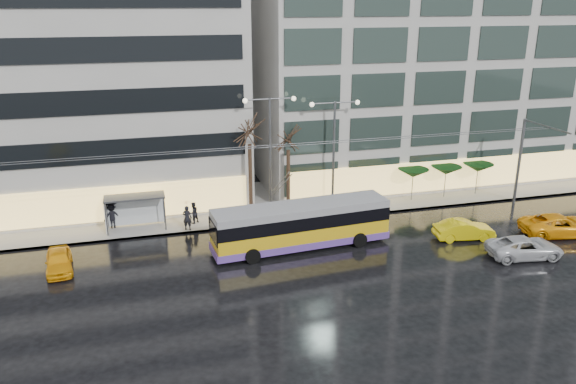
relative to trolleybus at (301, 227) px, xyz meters
name	(u,v)px	position (x,y,z in m)	size (l,w,h in m)	color
ground	(281,284)	(-2.61, -4.64, -1.50)	(140.00, 140.00, 0.00)	black
sidewalk	(262,202)	(-0.61, 9.36, -1.42)	(80.00, 10.00, 0.15)	gray
kerb	(276,223)	(-0.61, 4.41, -1.42)	(80.00, 0.10, 0.15)	slate
building_left	(15,64)	(-18.61, 14.36, 9.65)	(34.00, 14.00, 22.00)	#A6A49F
building_right	(430,37)	(16.39, 14.36, 11.15)	(32.00, 14.00, 25.00)	#A6A49F
trolleybus	(301,227)	(0.00, 0.00, 0.00)	(12.10, 4.92, 5.54)	gold
catenary	(266,175)	(-1.61, 3.30, 2.75)	(42.24, 5.12, 7.00)	#595B60
bus_shelter	(130,205)	(-10.99, 6.05, 0.46)	(4.20, 1.60, 2.51)	#595B60
street_lamp_near	(270,140)	(-0.61, 6.16, 4.49)	(3.96, 0.36, 9.03)	#595B60
street_lamp_far	(334,140)	(4.39, 6.16, 4.21)	(3.96, 0.36, 8.53)	#595B60
tree_a	(249,126)	(-2.11, 6.36, 5.59)	(3.20, 3.20, 8.40)	black
tree_b	(288,133)	(0.89, 6.56, 4.90)	(3.20, 3.20, 7.70)	black
parasol_a	(413,173)	(11.39, 6.36, 0.95)	(2.50, 2.50, 2.65)	#595B60
parasol_b	(446,170)	(14.39, 6.36, 0.95)	(2.50, 2.50, 2.65)	#595B60
parasol_c	(478,168)	(17.39, 6.36, 0.95)	(2.50, 2.50, 2.65)	#595B60
taxi_a	(59,261)	(-15.31, 0.62, -0.85)	(1.53, 3.80, 1.30)	#F8A70D
taxi_b	(464,230)	(11.31, -1.63, -0.82)	(1.44, 4.13, 1.36)	yellow
taxi_c	(560,225)	(18.19, -2.79, -0.75)	(2.48, 5.39, 1.50)	#FEA60D
sedan_silver	(525,247)	(13.51, -5.23, -0.82)	(2.24, 4.86, 1.35)	silver
pedestrian_a	(187,211)	(-7.09, 4.76, 0.07)	(1.26, 1.27, 2.19)	black
pedestrian_b	(193,213)	(-6.53, 5.92, -0.54)	(0.99, 0.94, 1.62)	black
pedestrian_c	(112,213)	(-12.28, 6.54, -0.23)	(1.31, 1.00, 2.11)	black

